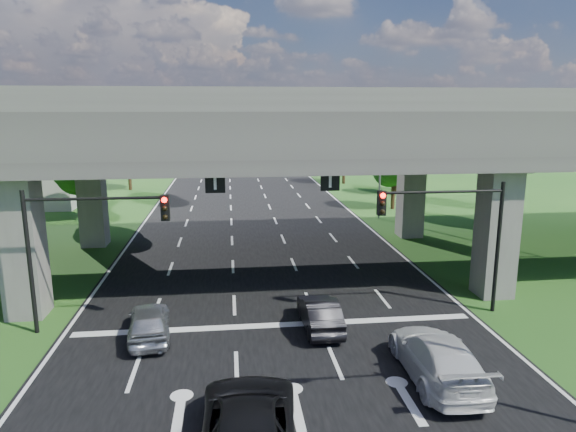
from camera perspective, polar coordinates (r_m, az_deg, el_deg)
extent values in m
plane|color=#204D18|center=(19.37, -0.18, -16.31)|extent=(160.00, 160.00, 0.00)
cube|color=black|center=(28.53, -2.45, -6.74)|extent=(18.00, 120.00, 0.03)
cube|color=#3B3936|center=(29.03, -2.89, 9.67)|extent=(80.00, 15.00, 2.00)
cube|color=#66635E|center=(21.77, -1.64, 12.83)|extent=(80.00, 0.50, 1.00)
cube|color=#66635E|center=(36.24, -3.69, 12.50)|extent=(80.00, 0.50, 1.00)
cube|color=#66635E|center=(25.33, -27.48, -2.34)|extent=(1.60, 1.60, 7.00)
cube|color=#66635E|center=(36.55, -20.95, 2.28)|extent=(1.60, 1.60, 7.00)
cube|color=#66635E|center=(26.93, 22.20, -1.08)|extent=(1.60, 1.60, 7.00)
cube|color=#66635E|center=(37.68, 13.51, 3.02)|extent=(1.60, 1.60, 7.00)
cube|color=black|center=(22.18, -8.10, 3.63)|extent=(0.85, 0.06, 0.85)
cube|color=black|center=(22.61, 4.70, 3.87)|extent=(0.85, 0.06, 0.85)
cylinder|color=black|center=(24.87, 22.28, -3.31)|extent=(0.18, 0.18, 6.00)
cylinder|color=black|center=(23.14, 16.80, 2.58)|extent=(5.50, 0.12, 0.12)
cube|color=black|center=(22.09, 10.36, 1.42)|extent=(0.35, 0.28, 1.05)
sphere|color=#FF0C05|center=(21.88, 10.51, 2.24)|extent=(0.22, 0.22, 0.22)
cylinder|color=black|center=(23.29, -26.77, -4.72)|extent=(0.18, 0.18, 6.00)
cylinder|color=black|center=(21.91, -20.65, 1.81)|extent=(5.50, 0.12, 0.12)
cube|color=black|center=(21.30, -13.49, 0.89)|extent=(0.35, 0.28, 1.05)
sphere|color=#FF0C05|center=(21.08, -13.59, 1.74)|extent=(0.22, 0.22, 0.22)
cylinder|color=gray|center=(42.98, 10.25, 6.26)|extent=(0.16, 0.16, 10.00)
cylinder|color=gray|center=(42.37, 8.50, 12.60)|extent=(3.00, 0.10, 0.10)
cube|color=gray|center=(42.01, 6.48, 12.53)|extent=(0.60, 0.25, 0.18)
cylinder|color=gray|center=(58.43, 5.71, 7.87)|extent=(0.16, 0.16, 10.00)
cylinder|color=gray|center=(57.98, 4.33, 12.52)|extent=(3.00, 0.10, 0.10)
cube|color=gray|center=(57.71, 2.83, 12.44)|extent=(0.60, 0.25, 0.18)
cylinder|color=black|center=(45.25, -22.03, 1.56)|extent=(0.36, 0.36, 3.30)
sphere|color=#1F4C14|center=(44.84, -22.33, 5.33)|extent=(4.50, 4.50, 4.50)
sphere|color=#1F4C14|center=(44.33, -22.07, 7.04)|extent=(3.60, 3.60, 3.60)
sphere|color=#1F4C14|center=(45.41, -22.47, 4.25)|extent=(3.30, 3.30, 3.30)
cylinder|color=black|center=(53.69, -22.89, 2.78)|extent=(0.36, 0.36, 2.86)
sphere|color=#1F4C14|center=(53.38, -23.12, 5.53)|extent=(3.90, 3.90, 3.90)
sphere|color=#1F4C14|center=(52.88, -22.90, 6.78)|extent=(3.12, 3.12, 3.12)
sphere|color=#1F4C14|center=(53.93, -23.24, 4.75)|extent=(2.86, 2.86, 2.86)
cylinder|color=black|center=(60.43, -17.20, 4.45)|extent=(0.36, 0.36, 3.52)
sphere|color=#1F4C14|center=(60.12, -17.39, 7.47)|extent=(4.80, 4.80, 4.80)
sphere|color=#1F4C14|center=(59.67, -17.14, 8.84)|extent=(3.84, 3.84, 3.84)
sphere|color=#1F4C14|center=(60.65, -17.54, 6.58)|extent=(3.52, 3.52, 3.52)
cylinder|color=black|center=(47.96, 11.59, 2.62)|extent=(0.36, 0.36, 3.08)
sphere|color=#1F4C14|center=(47.60, 11.73, 5.94)|extent=(4.20, 4.20, 4.20)
sphere|color=#1F4C14|center=(47.33, 12.38, 7.42)|extent=(3.36, 3.36, 3.36)
sphere|color=#1F4C14|center=(47.97, 11.20, 5.00)|extent=(3.08, 3.08, 3.08)
cylinder|color=black|center=(56.42, 11.98, 3.88)|extent=(0.36, 0.36, 2.86)
sphere|color=#1F4C14|center=(56.12, 12.10, 6.50)|extent=(3.90, 3.90, 3.90)
sphere|color=#1F4C14|center=(55.87, 12.64, 7.66)|extent=(3.12, 3.12, 3.12)
sphere|color=#1F4C14|center=(56.48, 11.64, 5.76)|extent=(2.86, 2.86, 2.86)
cylinder|color=black|center=(62.96, 6.22, 5.10)|extent=(0.36, 0.36, 3.30)
sphere|color=#1F4C14|center=(62.67, 6.28, 7.82)|extent=(4.50, 4.50, 4.50)
sphere|color=#1F4C14|center=(62.39, 6.73, 9.03)|extent=(3.60, 3.60, 3.60)
sphere|color=#1F4C14|center=(63.07, 5.91, 7.04)|extent=(3.30, 3.30, 3.30)
imported|color=#AFB2B8|center=(21.84, -15.17, -11.25)|extent=(2.11, 4.22, 1.38)
imported|color=black|center=(21.99, 3.54, -10.74)|extent=(1.44, 4.02, 1.32)
imported|color=silver|center=(18.92, 16.23, -14.79)|extent=(2.31, 5.44, 1.56)
imported|color=black|center=(14.91, -4.41, -22.20)|extent=(2.96, 5.83, 1.58)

